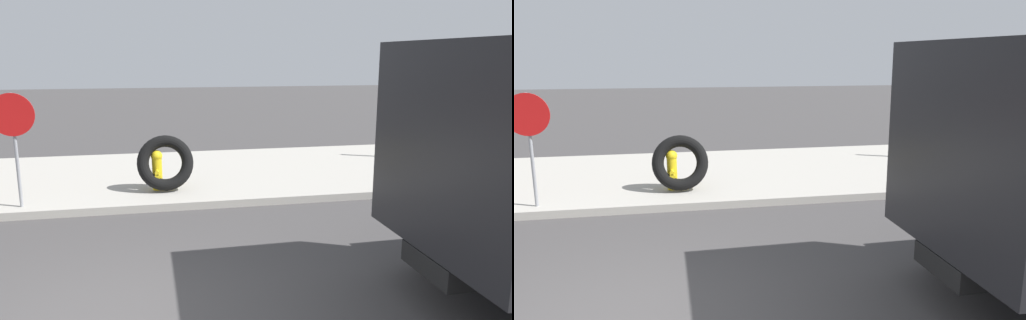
% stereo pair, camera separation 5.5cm
% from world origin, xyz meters
% --- Properties ---
extents(sidewalk_curb, '(36.00, 5.00, 0.15)m').
position_xyz_m(sidewalk_curb, '(0.00, 6.50, 0.07)').
color(sidewalk_curb, '#ADA89E').
rests_on(sidewalk_curb, ground).
extents(fire_hydrant, '(0.23, 0.52, 0.82)m').
position_xyz_m(fire_hydrant, '(0.54, 5.04, 0.59)').
color(fire_hydrant, yellow).
rests_on(fire_hydrant, sidewalk_curb).
extents(loose_tire, '(1.14, 0.59, 1.15)m').
position_xyz_m(loose_tire, '(0.71, 4.95, 0.72)').
color(loose_tire, black).
rests_on(loose_tire, sidewalk_curb).
extents(stop_sign, '(0.76, 0.08, 2.06)m').
position_xyz_m(stop_sign, '(-1.90, 4.32, 1.58)').
color(stop_sign, gray).
rests_on(stop_sign, sidewalk_curb).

